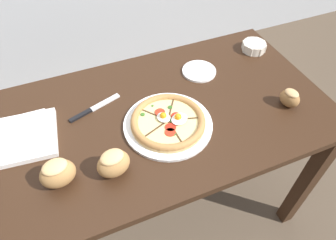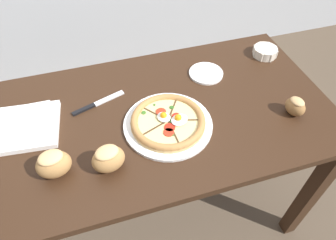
# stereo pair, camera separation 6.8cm
# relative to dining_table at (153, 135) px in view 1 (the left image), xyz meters

# --- Properties ---
(ground_plane) EXTENTS (12.00, 12.00, 0.00)m
(ground_plane) POSITION_rel_dining_table_xyz_m (0.00, 0.00, -0.66)
(ground_plane) COLOR brown
(dining_table) EXTENTS (1.36, 0.73, 0.78)m
(dining_table) POSITION_rel_dining_table_xyz_m (0.00, 0.00, 0.00)
(dining_table) COLOR #331E11
(dining_table) RESTS_ON ground_plane
(pizza) EXTENTS (0.32, 0.32, 0.05)m
(pizza) POSITION_rel_dining_table_xyz_m (0.03, -0.07, 0.14)
(pizza) COLOR white
(pizza) RESTS_ON dining_table
(ramekin_bowl) EXTENTS (0.11, 0.11, 0.04)m
(ramekin_bowl) POSITION_rel_dining_table_xyz_m (0.58, 0.20, 0.14)
(ramekin_bowl) COLOR silver
(ramekin_bowl) RESTS_ON dining_table
(napkin_folded) EXTENTS (0.28, 0.24, 0.04)m
(napkin_folded) POSITION_rel_dining_table_xyz_m (-0.47, 0.06, 0.13)
(napkin_folded) COLOR white
(napkin_folded) RESTS_ON dining_table
(bread_piece_near) EXTENTS (0.08, 0.09, 0.07)m
(bread_piece_near) POSITION_rel_dining_table_xyz_m (0.50, -0.15, 0.16)
(bread_piece_near) COLOR olive
(bread_piece_near) RESTS_ON dining_table
(bread_piece_mid) EXTENTS (0.12, 0.10, 0.09)m
(bread_piece_mid) POSITION_rel_dining_table_xyz_m (-0.19, -0.19, 0.17)
(bread_piece_mid) COLOR #B27F47
(bread_piece_mid) RESTS_ON dining_table
(bread_piece_far) EXTENTS (0.11, 0.09, 0.10)m
(bread_piece_far) POSITION_rel_dining_table_xyz_m (-0.36, -0.16, 0.17)
(bread_piece_far) COLOR #B27F47
(bread_piece_far) RESTS_ON dining_table
(knife_main) EXTENTS (0.21, 0.09, 0.01)m
(knife_main) POSITION_rel_dining_table_xyz_m (-0.19, 0.11, 0.12)
(knife_main) COLOR silver
(knife_main) RESTS_ON dining_table
(side_saucer) EXTENTS (0.14, 0.14, 0.01)m
(side_saucer) POSITION_rel_dining_table_xyz_m (0.27, 0.16, 0.12)
(side_saucer) COLOR white
(side_saucer) RESTS_ON dining_table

